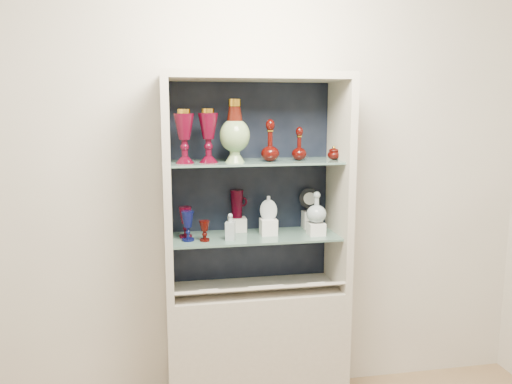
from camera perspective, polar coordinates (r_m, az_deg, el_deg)
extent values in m
cube|color=beige|center=(2.93, -0.78, 2.62)|extent=(3.50, 0.02, 2.80)
cube|color=#BCB39F|center=(3.03, 0.00, -17.54)|extent=(1.00, 0.40, 0.75)
cube|color=black|center=(2.92, -0.67, 1.09)|extent=(0.98, 0.02, 1.15)
cube|color=#BCB39F|center=(2.69, -10.12, 0.22)|extent=(0.04, 0.40, 1.15)
cube|color=#BCB39F|center=(2.86, 9.52, 0.78)|extent=(0.04, 0.40, 1.15)
cube|color=#BCB39F|center=(2.70, 0.00, 13.08)|extent=(1.00, 0.40, 0.04)
cube|color=slate|center=(2.81, -0.07, -5.10)|extent=(0.92, 0.34, 0.01)
cube|color=slate|center=(2.73, -0.08, 3.46)|extent=(0.92, 0.34, 0.01)
cube|color=#BCB39F|center=(2.76, 0.42, -11.07)|extent=(0.92, 0.17, 0.09)
cube|color=white|center=(2.72, -5.49, -11.10)|extent=(0.10, 0.06, 0.03)
cube|color=white|center=(2.77, 1.98, -10.67)|extent=(0.10, 0.06, 0.03)
cube|color=white|center=(2.83, 6.68, -10.31)|extent=(0.10, 0.06, 0.03)
cube|color=white|center=(2.76, 0.03, -10.80)|extent=(0.10, 0.06, 0.03)
cube|color=silver|center=(2.90, -2.19, -3.70)|extent=(0.10, 0.10, 0.08)
cube|color=silver|center=(2.81, 1.43, -4.00)|extent=(0.09, 0.09, 0.09)
cube|color=silver|center=(2.83, 6.88, -4.19)|extent=(0.09, 0.09, 0.07)
cube|color=silver|center=(2.99, 6.13, -3.15)|extent=(0.08, 0.08, 0.10)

